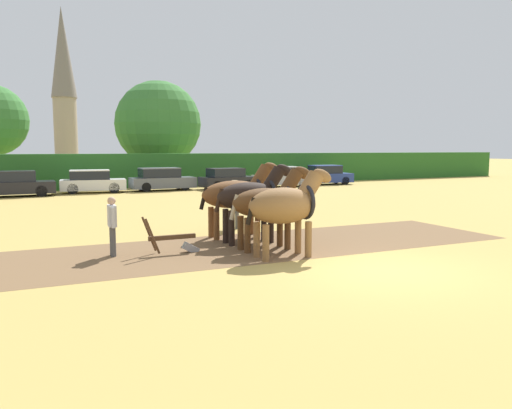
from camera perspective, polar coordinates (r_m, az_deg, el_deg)
ground_plane at (r=12.19m, az=13.86°, el=-7.22°), size 240.00×240.00×0.00m
plowed_furrow_strip at (r=13.60m, az=-12.98°, el=-5.78°), size 22.42×5.04×0.01m
hedgerow at (r=37.85m, az=-14.74°, el=3.76°), size 75.64×1.73×2.48m
tree_center at (r=44.37m, az=-11.11°, el=9.02°), size 7.37×7.37×8.66m
church_spire at (r=71.35m, az=-21.10°, el=12.55°), size 3.25×3.25×21.09m
draft_horse_lead_left at (r=12.99m, az=3.49°, el=-0.09°), size 2.58×1.05×2.38m
draft_horse_lead_right at (r=13.98m, az=1.40°, el=0.24°), size 2.64×0.92×2.41m
draft_horse_trail_left at (r=14.97m, az=-0.49°, el=0.93°), size 2.66×0.95×2.44m
draft_horse_trail_right at (r=15.98m, az=-2.11°, el=1.20°), size 2.87×1.00×2.47m
plow at (r=13.76m, az=-9.05°, el=-4.23°), size 1.55×0.47×1.13m
farmer_at_plow at (r=13.68m, az=-16.12°, el=-1.95°), size 0.24×0.64×1.58m
farmer_beside_team at (r=17.73m, az=-2.45°, el=0.48°), size 0.43×0.63×1.72m
parked_car_left at (r=33.05m, az=-25.86°, el=2.10°), size 4.33×1.88×1.52m
parked_car_center_left at (r=34.02m, az=-18.22°, el=2.49°), size 4.23×2.24×1.48m
parked_car_center at (r=34.72m, az=-10.73°, el=2.82°), size 4.34×1.75×1.55m
parked_car_center_right at (r=35.37m, az=-3.29°, el=2.94°), size 4.00×1.94×1.48m
parked_car_right at (r=37.56m, az=2.91°, el=3.16°), size 4.56×2.23×1.52m
parked_car_far_right at (r=40.42m, az=8.06°, el=3.34°), size 4.07×2.34×1.54m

